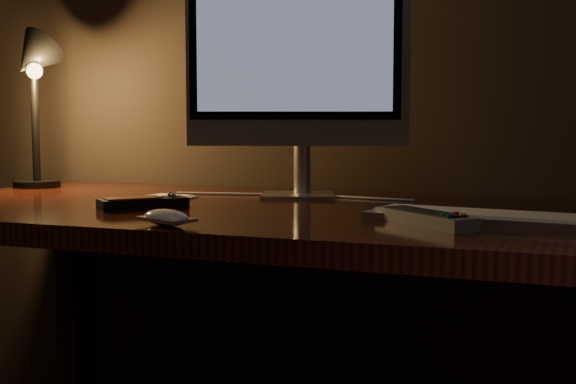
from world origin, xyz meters
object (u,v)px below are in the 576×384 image
(mouse, at_px, (166,220))
(tv_remote, at_px, (424,218))
(monitor, at_px, (297,59))
(desk, at_px, (302,267))
(media_remote, at_px, (143,203))
(keyboard, at_px, (503,218))
(desk_lamp, at_px, (34,81))

(mouse, xyz_separation_m, tv_remote, (0.38, 0.16, 0.00))
(monitor, relative_size, mouse, 5.23)
(desk, xyz_separation_m, media_remote, (-0.25, -0.19, 0.14))
(desk, bearing_deg, tv_remote, -37.78)
(keyboard, bearing_deg, media_remote, -170.24)
(desk, relative_size, mouse, 16.65)
(tv_remote, height_order, desk_lamp, desk_lamp)
(keyboard, bearing_deg, desk, 165.65)
(mouse, height_order, media_remote, media_remote)
(media_remote, height_order, tv_remote, media_remote)
(mouse, relative_size, media_remote, 0.59)
(media_remote, xyz_separation_m, desk_lamp, (-0.46, 0.27, 0.25))
(tv_remote, bearing_deg, mouse, -117.83)
(desk, xyz_separation_m, mouse, (-0.09, -0.39, 0.14))
(keyboard, relative_size, desk_lamp, 1.16)
(mouse, bearing_deg, keyboard, 46.02)
(tv_remote, bearing_deg, desk, -178.01)
(mouse, height_order, tv_remote, tv_remote)
(tv_remote, bearing_deg, desk_lamp, -157.10)
(desk, height_order, monitor, monitor)
(keyboard, xyz_separation_m, tv_remote, (-0.12, -0.07, 0.00))
(keyboard, height_order, media_remote, media_remote)
(monitor, height_order, media_remote, monitor)
(mouse, bearing_deg, media_remote, 151.45)
(media_remote, bearing_deg, desk_lamp, 102.31)
(monitor, relative_size, tv_remote, 2.64)
(keyboard, height_order, mouse, mouse)
(keyboard, height_order, desk_lamp, desk_lamp)
(media_remote, bearing_deg, desk, -9.98)
(keyboard, xyz_separation_m, desk_lamp, (-1.12, 0.24, 0.25))
(monitor, xyz_separation_m, keyboard, (0.47, -0.28, -0.29))
(media_remote, bearing_deg, tv_remote, -51.13)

